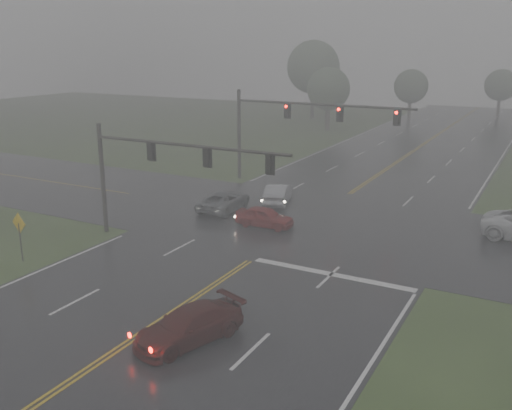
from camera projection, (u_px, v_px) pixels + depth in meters
The scene contains 15 objects.
ground at pixel (40, 402), 18.43m from camera, with size 180.00×180.00×0.00m, color #2D401B.
main_road at pixel (296, 230), 35.38m from camera, with size 18.00×160.00×0.02m, color black.
cross_street at pixel (309, 222), 37.07m from camera, with size 120.00×14.00×0.02m, color black.
stop_bar at pixel (331, 275), 28.58m from camera, with size 8.50×0.50×0.01m, color silver.
sedan_maroon at pixel (190, 341), 22.20m from camera, with size 1.87×4.59×1.33m, color #400D0B.
sedan_red at pixel (265, 227), 36.06m from camera, with size 1.49×3.71×1.26m, color maroon.
sedan_silver at pixel (278, 203), 41.33m from camera, with size 1.54×4.41×1.45m, color #95979C.
car_grey at pixel (224, 210), 39.65m from camera, with size 2.22×4.82×1.34m, color #54575B.
signal_gantry_near at pixel (154, 163), 32.10m from camera, with size 12.60×0.29×6.67m.
signal_gantry_far at pixel (290, 119), 45.54m from camera, with size 14.87×0.38×7.52m.
sign_diamond_west at pixel (19, 229), 29.90m from camera, with size 1.11×0.17×2.67m.
tree_nw_a at pixel (329, 89), 74.69m from camera, with size 5.62×5.62×8.25m.
tree_n_mid at pixel (411, 86), 85.87m from camera, with size 5.10×5.10×7.49m.
tree_nw_b at pixel (313, 67), 86.18m from camera, with size 7.98×7.98×11.73m.
tree_n_far at pixel (501, 85), 89.91m from camera, with size 4.98×4.98×7.32m.
Camera 1 is at (13.73, -10.77, 11.18)m, focal length 40.00 mm.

